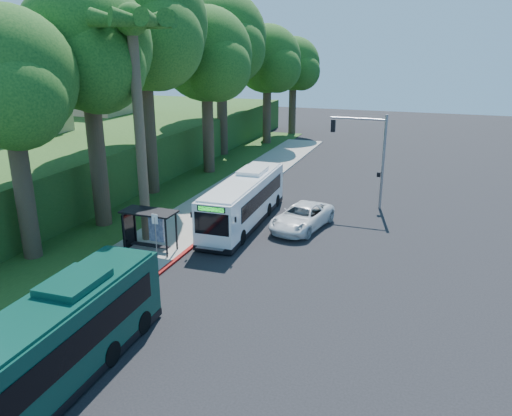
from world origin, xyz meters
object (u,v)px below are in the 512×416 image
at_px(pickup, 302,217).
at_px(teal_bus, 45,349).
at_px(bus_shelter, 147,222).
at_px(white_bus, 244,200).

bearing_deg(pickup, teal_bus, -91.00).
xyz_separation_m(bus_shelter, teal_bus, (3.50, -12.34, -0.08)).
bearing_deg(bus_shelter, teal_bus, -74.16).
xyz_separation_m(bus_shelter, white_bus, (3.65, 6.46, -0.15)).
xyz_separation_m(white_bus, teal_bus, (-0.15, -18.80, 0.07)).
bearing_deg(white_bus, teal_bus, -92.30).
xyz_separation_m(teal_bus, pickup, (4.12, 19.07, -0.93)).
relative_size(teal_bus, pickup, 2.09).
distance_m(bus_shelter, teal_bus, 12.82).
relative_size(white_bus, pickup, 2.00).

